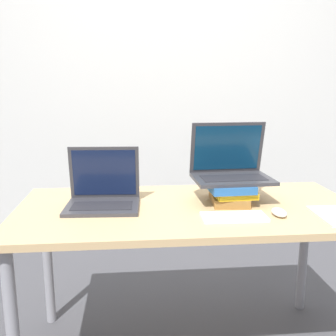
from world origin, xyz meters
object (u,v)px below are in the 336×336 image
book_stack (229,191)px  mouse (279,212)px  laptop_on_books (231,168)px  wireless_keyboard (234,217)px  laptop_left (103,195)px

book_stack → mouse: (0.16, -0.21, -0.04)m
laptop_on_books → mouse: 0.32m
laptop_on_books → wireless_keyboard: bearing=-100.2°
wireless_keyboard → mouse: 0.20m
wireless_keyboard → book_stack: bearing=81.4°
laptop_left → book_stack: 0.58m
laptop_left → laptop_on_books: size_ratio=0.91×
laptop_on_books → mouse: (0.15, -0.25, -0.14)m
wireless_keyboard → mouse: (0.20, 0.01, 0.01)m
laptop_left → mouse: 0.78m
laptop_left → laptop_on_books: (0.60, 0.04, 0.10)m
laptop_on_books → mouse: laptop_on_books is taller
mouse → laptop_on_books: bearing=121.0°
mouse → laptop_left: bearing=164.6°
laptop_on_books → wireless_keyboard: laptop_on_books is taller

